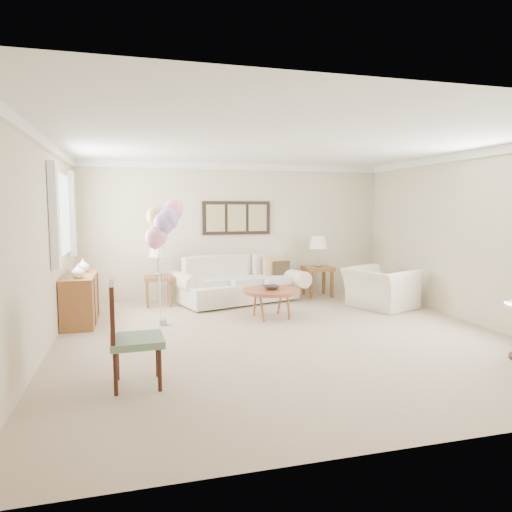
% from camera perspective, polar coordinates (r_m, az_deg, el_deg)
% --- Properties ---
extents(ground_plane, '(6.00, 6.00, 0.00)m').
position_cam_1_polar(ground_plane, '(6.33, 3.53, -9.99)').
color(ground_plane, tan).
extents(room_shell, '(6.04, 6.04, 2.60)m').
position_cam_1_polar(room_shell, '(6.14, 2.38, 4.90)').
color(room_shell, beige).
rests_on(room_shell, ground).
extents(wall_art_triptych, '(1.35, 0.06, 0.65)m').
position_cam_1_polar(wall_art_triptych, '(8.95, -2.44, 4.78)').
color(wall_art_triptych, black).
rests_on(wall_art_triptych, ground).
extents(sofa, '(2.57, 1.45, 0.86)m').
position_cam_1_polar(sofa, '(8.48, -2.13, -3.51)').
color(sofa, beige).
rests_on(sofa, ground).
extents(end_table_left, '(0.49, 0.45, 0.54)m').
position_cam_1_polar(end_table_left, '(8.34, -12.10, -3.02)').
color(end_table_left, brown).
rests_on(end_table_left, ground).
extents(end_table_right, '(0.55, 0.50, 0.60)m').
position_cam_1_polar(end_table_right, '(9.08, 7.73, -1.91)').
color(end_table_right, brown).
rests_on(end_table_right, ground).
extents(lamp_left, '(0.32, 0.32, 0.57)m').
position_cam_1_polar(lamp_left, '(8.28, -12.18, 0.56)').
color(lamp_left, gray).
rests_on(lamp_left, end_table_left).
extents(lamp_right, '(0.34, 0.34, 0.60)m').
position_cam_1_polar(lamp_right, '(9.02, 7.78, 1.58)').
color(lamp_right, gray).
rests_on(lamp_right, end_table_right).
extents(coffee_table, '(0.91, 0.91, 0.46)m').
position_cam_1_polar(coffee_table, '(7.26, 1.94, -4.47)').
color(coffee_table, brown).
rests_on(coffee_table, ground).
extents(decor_bowl, '(0.28, 0.28, 0.06)m').
position_cam_1_polar(decor_bowl, '(7.24, 1.91, -3.96)').
color(decor_bowl, '#2C221C').
rests_on(decor_bowl, coffee_table).
extents(armchair, '(1.25, 1.33, 0.70)m').
position_cam_1_polar(armchair, '(8.28, 15.27, -3.90)').
color(armchair, beige).
rests_on(armchair, ground).
extents(accent_chair, '(0.52, 0.52, 1.03)m').
position_cam_1_polar(accent_chair, '(4.67, -15.62, -9.25)').
color(accent_chair, slate).
rests_on(accent_chair, ground).
extents(credenza, '(0.46, 1.20, 0.74)m').
position_cam_1_polar(credenza, '(7.45, -21.09, -5.03)').
color(credenza, brown).
rests_on(credenza, ground).
extents(vase_white, '(0.21, 0.21, 0.20)m').
position_cam_1_polar(vase_white, '(7.05, -21.36, -1.76)').
color(vase_white, silver).
rests_on(vase_white, credenza).
extents(vase_sage, '(0.22, 0.22, 0.21)m').
position_cam_1_polar(vase_sage, '(7.69, -20.82, -1.10)').
color(vase_sage, silver).
rests_on(vase_sage, credenza).
extents(balloon_cluster, '(0.58, 0.52, 1.89)m').
position_cam_1_polar(balloon_cluster, '(6.78, -11.63, 3.93)').
color(balloon_cluster, gray).
rests_on(balloon_cluster, ground).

